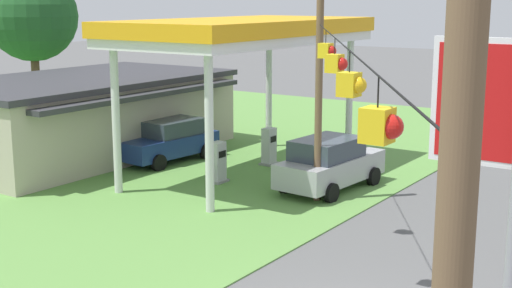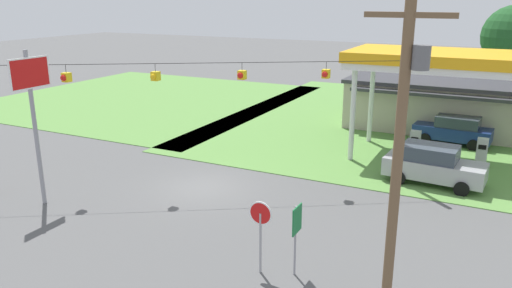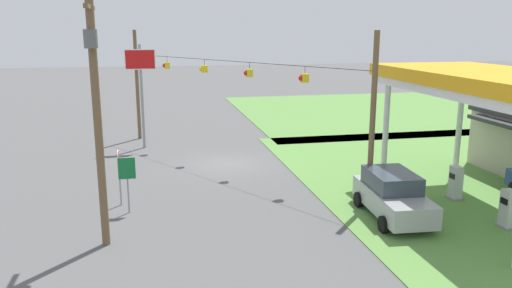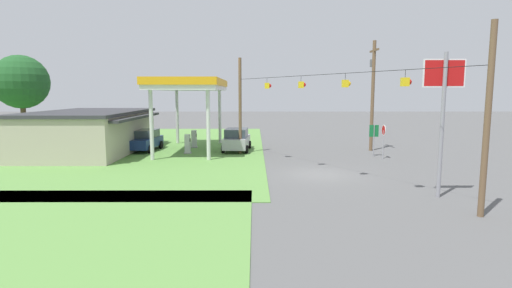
{
  "view_description": "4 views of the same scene",
  "coord_description": "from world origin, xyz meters",
  "px_view_note": "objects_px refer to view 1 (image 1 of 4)",
  "views": [
    {
      "loc": [
        -12.11,
        -6.29,
        6.71
      ],
      "look_at": [
        2.15,
        3.42,
        3.16
      ],
      "focal_mm": 50.0,
      "sensor_mm": 36.0,
      "label": 1
    },
    {
      "loc": [
        12.1,
        -18.59,
        8.67
      ],
      "look_at": [
        2.1,
        1.44,
        2.04
      ],
      "focal_mm": 35.0,
      "sensor_mm": 36.0,
      "label": 2
    },
    {
      "loc": [
        27.32,
        -4.07,
        7.55
      ],
      "look_at": [
        2.94,
        1.07,
        1.8
      ],
      "focal_mm": 35.0,
      "sensor_mm": 36.0,
      "label": 3
    },
    {
      "loc": [
        -23.24,
        3.87,
        4.82
      ],
      "look_at": [
        2.79,
        3.77,
        1.47
      ],
      "focal_mm": 28.0,
      "sensor_mm": 36.0,
      "label": 4
    }
  ],
  "objects_px": {
    "gas_station_canopy": "(244,33)",
    "fuel_pump_near": "(218,164)",
    "tree_behind_station": "(32,17)",
    "car_at_pumps_front": "(330,163)",
    "car_at_pumps_rear": "(168,140)",
    "gas_station_store": "(82,115)",
    "fuel_pump_far": "(269,148)"
  },
  "relations": [
    {
      "from": "gas_station_canopy",
      "to": "car_at_pumps_rear",
      "type": "distance_m",
      "value": 5.91
    },
    {
      "from": "fuel_pump_near",
      "to": "tree_behind_station",
      "type": "relative_size",
      "value": 0.19
    },
    {
      "from": "fuel_pump_near",
      "to": "car_at_pumps_rear",
      "type": "height_order",
      "value": "car_at_pumps_rear"
    },
    {
      "from": "gas_station_canopy",
      "to": "tree_behind_station",
      "type": "bearing_deg",
      "value": 80.59
    },
    {
      "from": "gas_station_canopy",
      "to": "gas_station_store",
      "type": "bearing_deg",
      "value": 96.88
    },
    {
      "from": "car_at_pumps_front",
      "to": "tree_behind_station",
      "type": "bearing_deg",
      "value": 85.85
    },
    {
      "from": "car_at_pumps_front",
      "to": "gas_station_store",
      "type": "bearing_deg",
      "value": 97.59
    },
    {
      "from": "tree_behind_station",
      "to": "gas_station_canopy",
      "type": "bearing_deg",
      "value": -99.41
    },
    {
      "from": "tree_behind_station",
      "to": "fuel_pump_far",
      "type": "bearing_deg",
      "value": -93.06
    },
    {
      "from": "gas_station_store",
      "to": "fuel_pump_near",
      "type": "bearing_deg",
      "value": -95.41
    },
    {
      "from": "gas_station_canopy",
      "to": "car_at_pumps_rear",
      "type": "bearing_deg",
      "value": 90.8
    },
    {
      "from": "gas_station_store",
      "to": "car_at_pumps_rear",
      "type": "distance_m",
      "value": 4.29
    },
    {
      "from": "fuel_pump_near",
      "to": "fuel_pump_far",
      "type": "distance_m",
      "value": 3.43
    },
    {
      "from": "fuel_pump_far",
      "to": "fuel_pump_near",
      "type": "bearing_deg",
      "value": 180.0
    },
    {
      "from": "gas_station_canopy",
      "to": "gas_station_store",
      "type": "xyz_separation_m",
      "value": [
        -0.96,
        7.96,
        -3.7
      ]
    },
    {
      "from": "fuel_pump_near",
      "to": "car_at_pumps_rear",
      "type": "bearing_deg",
      "value": 66.63
    },
    {
      "from": "car_at_pumps_rear",
      "to": "gas_station_store",
      "type": "bearing_deg",
      "value": -73.0
    },
    {
      "from": "gas_station_canopy",
      "to": "car_at_pumps_rear",
      "type": "xyz_separation_m",
      "value": [
        -0.05,
        3.84,
        -4.49
      ]
    },
    {
      "from": "gas_station_canopy",
      "to": "fuel_pump_near",
      "type": "distance_m",
      "value": 4.97
    },
    {
      "from": "gas_station_store",
      "to": "gas_station_canopy",
      "type": "bearing_deg",
      "value": -83.12
    },
    {
      "from": "fuel_pump_near",
      "to": "car_at_pumps_front",
      "type": "distance_m",
      "value": 4.12
    },
    {
      "from": "gas_station_canopy",
      "to": "gas_station_store",
      "type": "height_order",
      "value": "gas_station_canopy"
    },
    {
      "from": "fuel_pump_far",
      "to": "tree_behind_station",
      "type": "relative_size",
      "value": 0.19
    },
    {
      "from": "fuel_pump_far",
      "to": "car_at_pumps_front",
      "type": "relative_size",
      "value": 0.33
    },
    {
      "from": "car_at_pumps_front",
      "to": "car_at_pumps_rear",
      "type": "relative_size",
      "value": 1.03
    },
    {
      "from": "fuel_pump_far",
      "to": "car_at_pumps_front",
      "type": "xyz_separation_m",
      "value": [
        -1.96,
        -3.84,
        0.24
      ]
    },
    {
      "from": "gas_station_canopy",
      "to": "tree_behind_station",
      "type": "relative_size",
      "value": 1.35
    },
    {
      "from": "gas_station_canopy",
      "to": "fuel_pump_near",
      "type": "relative_size",
      "value": 7.09
    },
    {
      "from": "gas_station_store",
      "to": "car_at_pumps_front",
      "type": "xyz_separation_m",
      "value": [
        0.72,
        -11.8,
        -0.73
      ]
    },
    {
      "from": "car_at_pumps_rear",
      "to": "tree_behind_station",
      "type": "height_order",
      "value": "tree_behind_station"
    },
    {
      "from": "fuel_pump_near",
      "to": "fuel_pump_far",
      "type": "xyz_separation_m",
      "value": [
        3.43,
        0.0,
        0.0
      ]
    },
    {
      "from": "gas_station_store",
      "to": "fuel_pump_near",
      "type": "relative_size",
      "value": 8.33
    }
  ]
}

